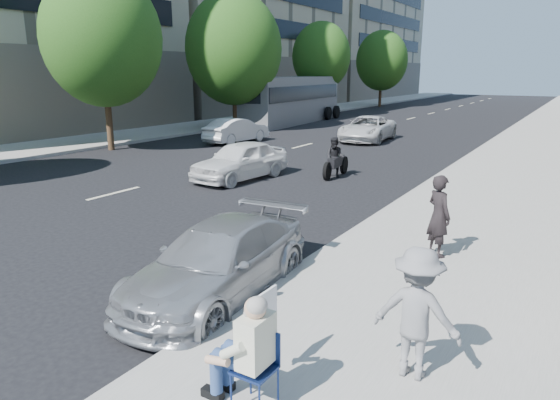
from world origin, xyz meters
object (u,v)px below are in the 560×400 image
Objects in this scene: jogger at (417,313)px; white_sedan_far at (368,129)px; parked_sedan at (219,261)px; white_sedan_near at (240,160)px; seated_protester at (247,344)px; pedestrian_woman at (439,216)px; motorcycle at (335,159)px; bus at (292,100)px; white_sedan_mid at (237,130)px.

jogger reaches higher than white_sedan_far.
white_sedan_near is at bearing 119.36° from parked_sedan.
pedestrian_woman is (0.53, 5.66, 0.08)m from seated_protester.
motorcycle is (-2.55, 9.83, 0.03)m from parked_sedan.
seated_protester is at bearing -64.95° from bus.
pedestrian_woman is 8.30m from motorcycle.
white_sedan_mid is (-13.56, 11.81, -0.31)m from pedestrian_woman.
white_sedan_mid is at bearing -79.19° from bus.
jogger is 0.99× the size of pedestrian_woman.
motorcycle is at bearing -59.64° from bus.
white_sedan_mid is at bearing 133.04° from white_sedan_near.
pedestrian_woman reaches higher than seated_protester.
bus reaches higher than parked_sedan.
parked_sedan is at bearing -50.32° from white_sedan_near.
seated_protester is at bearing -47.77° from white_sedan_near.
jogger is 4.26m from pedestrian_woman.
parked_sedan is at bearing 130.26° from white_sedan_mid.
white_sedan_far is 10.03m from motorcycle.
white_sedan_mid is at bearing -48.89° from jogger.
pedestrian_woman reaches higher than jogger.
seated_protester is at bearing -50.41° from parked_sedan.
white_sedan_mid is at bearing 126.72° from seated_protester.
parked_sedan is 1.06× the size of white_sedan_mid.
parked_sedan is 2.03× the size of motorcycle.
white_sedan_far is at bearing 108.78° from seated_protester.
bus is at bearing -70.02° from white_sedan_mid.
parked_sedan is 9.38m from white_sedan_near.
pedestrian_woman is 0.79× the size of motorcycle.
motorcycle is at bearing 151.80° from white_sedan_mid.
motorcycle is (2.67, -9.67, -0.03)m from white_sedan_far.
jogger is 31.93m from bus.
seated_protester is 12.47m from white_sedan_near.
pedestrian_woman is at bearing 84.61° from seated_protester.
jogger is 3.63m from parked_sedan.
bus is (-13.80, 26.04, 1.03)m from parked_sedan.
pedestrian_woman reaches higher than white_sedan_mid.
jogger is 21.52m from white_sedan_mid.
white_sedan_far is at bearing 97.77° from motorcycle.
motorcycle is (-5.25, 6.42, -0.32)m from pedestrian_woman.
pedestrian_woman is 0.34× the size of white_sedan_far.
parked_sedan is 29.49m from bus.
white_sedan_near is at bearing 126.37° from seated_protester.
pedestrian_woman is 0.39× the size of parked_sedan.
pedestrian_woman is at bearing -23.07° from white_sedan_near.
jogger is at bearing 136.75° from white_sedan_mid.
parked_sedan is at bearing -66.48° from bus.
white_sedan_near is 3.36m from motorcycle.
motorcycle is (2.67, 2.04, -0.03)m from white_sedan_near.
white_sedan_mid is 7.07m from white_sedan_far.
motorcycle is at bearing 100.07° from parked_sedan.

